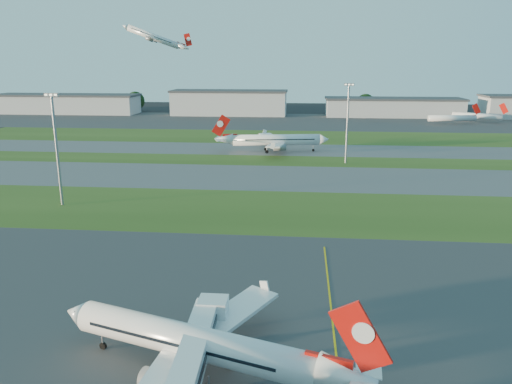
# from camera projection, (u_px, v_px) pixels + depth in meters

# --- Properties ---
(ground) EXTENTS (700.00, 700.00, 0.00)m
(ground) POSITION_uv_depth(u_px,v_px,m) (293.00, 333.00, 61.71)
(ground) COLOR black
(ground) RESTS_ON ground
(apron_near) EXTENTS (300.00, 70.00, 0.01)m
(apron_near) POSITION_uv_depth(u_px,v_px,m) (293.00, 333.00, 61.71)
(apron_near) COLOR #333335
(apron_near) RESTS_ON ground
(grass_strip_a) EXTENTS (300.00, 34.00, 0.01)m
(grass_strip_a) POSITION_uv_depth(u_px,v_px,m) (298.00, 211.00, 111.78)
(grass_strip_a) COLOR #304818
(grass_strip_a) RESTS_ON ground
(taxiway_a) EXTENTS (300.00, 32.00, 0.01)m
(taxiway_a) POSITION_uv_depth(u_px,v_px,m) (299.00, 178.00, 143.56)
(taxiway_a) COLOR #515154
(taxiway_a) RESTS_ON ground
(grass_strip_b) EXTENTS (300.00, 18.00, 0.01)m
(grass_strip_b) POSITION_uv_depth(u_px,v_px,m) (300.00, 161.00, 167.63)
(grass_strip_b) COLOR #304818
(grass_strip_b) RESTS_ON ground
(taxiway_b) EXTENTS (300.00, 26.00, 0.01)m
(taxiway_b) POSITION_uv_depth(u_px,v_px,m) (300.00, 150.00, 188.81)
(taxiway_b) COLOR #515154
(taxiway_b) RESTS_ON ground
(grass_strip_c) EXTENTS (300.00, 40.00, 0.01)m
(grass_strip_c) POSITION_uv_depth(u_px,v_px,m) (301.00, 137.00, 220.59)
(grass_strip_c) COLOR #304818
(grass_strip_c) RESTS_ON ground
(apron_far) EXTENTS (400.00, 80.00, 0.01)m
(apron_far) POSITION_uv_depth(u_px,v_px,m) (301.00, 121.00, 278.36)
(apron_far) COLOR #333335
(apron_far) RESTS_ON ground
(yellow_line) EXTENTS (0.25, 60.00, 0.02)m
(yellow_line) POSITION_uv_depth(u_px,v_px,m) (334.00, 335.00, 61.27)
(yellow_line) COLOR gold
(yellow_line) RESTS_ON ground
(jet_bridge) EXTENTS (4.20, 26.90, 6.20)m
(jet_bridge) POSITION_uv_depth(u_px,v_px,m) (186.00, 375.00, 46.90)
(jet_bridge) COLOR silver
(jet_bridge) RESTS_ON ground
(airliner_parked) EXTENTS (33.45, 28.20, 10.79)m
(airliner_parked) POSITION_uv_depth(u_px,v_px,m) (195.00, 343.00, 52.63)
(airliner_parked) COLOR silver
(airliner_parked) RESTS_ON ground
(airliner_taxiing) EXTENTS (39.57, 33.32, 12.41)m
(airliner_taxiing) POSITION_uv_depth(u_px,v_px,m) (275.00, 140.00, 183.61)
(airliner_taxiing) COLOR silver
(airliner_taxiing) RESTS_ON ground
(airliner_departing) EXTENTS (35.07, 29.67, 10.94)m
(airliner_departing) POSITION_uv_depth(u_px,v_px,m) (154.00, 37.00, 266.52)
(airliner_departing) COLOR silver
(mini_jet_near) EXTENTS (28.43, 7.85, 9.48)m
(mini_jet_near) POSITION_uv_depth(u_px,v_px,m) (452.00, 118.00, 264.88)
(mini_jet_near) COLOR silver
(mini_jet_near) RESTS_ON ground
(mini_jet_far) EXTENTS (25.83, 15.43, 9.48)m
(mini_jet_far) POSITION_uv_depth(u_px,v_px,m) (477.00, 116.00, 275.01)
(mini_jet_far) COLOR silver
(mini_jet_far) RESTS_ON ground
(light_mast_west) EXTENTS (3.20, 0.70, 25.80)m
(light_mast_west) POSITION_uv_depth(u_px,v_px,m) (56.00, 142.00, 112.93)
(light_mast_west) COLOR gray
(light_mast_west) RESTS_ON ground
(light_mast_centre) EXTENTS (3.20, 0.70, 25.80)m
(light_mast_centre) POSITION_uv_depth(u_px,v_px,m) (348.00, 118.00, 160.59)
(light_mast_centre) COLOR gray
(light_mast_centre) RESTS_ON ground
(hangar_far_west) EXTENTS (91.80, 23.00, 12.20)m
(hangar_far_west) POSITION_uv_depth(u_px,v_px,m) (67.00, 104.00, 319.11)
(hangar_far_west) COLOR #A5A9AD
(hangar_far_west) RESTS_ON ground
(hangar_west) EXTENTS (71.40, 23.00, 15.20)m
(hangar_west) POSITION_uv_depth(u_px,v_px,m) (229.00, 103.00, 309.33)
(hangar_west) COLOR #A5A9AD
(hangar_west) RESTS_ON ground
(hangar_east) EXTENTS (81.60, 23.00, 11.20)m
(hangar_east) POSITION_uv_depth(u_px,v_px,m) (393.00, 107.00, 300.89)
(hangar_east) COLOR #A5A9AD
(hangar_east) RESTS_ON ground
(tree_far_west) EXTENTS (11.00, 11.00, 12.00)m
(tree_far_west) POSITION_uv_depth(u_px,v_px,m) (19.00, 101.00, 335.12)
(tree_far_west) COLOR black
(tree_far_west) RESTS_ON ground
(tree_west) EXTENTS (12.10, 12.10, 13.20)m
(tree_west) POSITION_uv_depth(u_px,v_px,m) (135.00, 101.00, 329.72)
(tree_west) COLOR black
(tree_west) RESTS_ON ground
(tree_mid_west) EXTENTS (9.90, 9.90, 10.80)m
(tree_mid_west) POSITION_uv_depth(u_px,v_px,m) (271.00, 104.00, 318.15)
(tree_mid_west) COLOR black
(tree_mid_west) RESTS_ON ground
(tree_mid_east) EXTENTS (11.55, 11.55, 12.60)m
(tree_mid_east) POSITION_uv_depth(u_px,v_px,m) (365.00, 103.00, 315.42)
(tree_mid_east) COLOR black
(tree_mid_east) RESTS_ON ground
(tree_east) EXTENTS (10.45, 10.45, 11.40)m
(tree_east) POSITION_uv_depth(u_px,v_px,m) (489.00, 105.00, 306.94)
(tree_east) COLOR black
(tree_east) RESTS_ON ground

